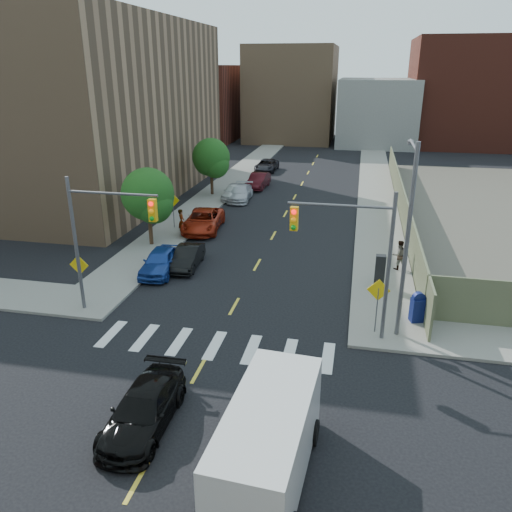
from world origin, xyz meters
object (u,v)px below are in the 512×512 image
at_px(parked_car_blue, 161,261).
at_px(payphone, 380,271).
at_px(black_sedan, 144,409).
at_px(parked_car_maroon, 258,181).
at_px(parked_car_white, 234,192).
at_px(pedestrian_west, 182,222).
at_px(cargo_van, 270,437).
at_px(parked_car_red, 203,220).
at_px(pedestrian_east, 399,255).
at_px(parked_car_black, 187,257).
at_px(mailbox, 418,307).
at_px(parked_car_silver, 240,193).
at_px(parked_car_grey, 267,165).

distance_m(parked_car_blue, payphone, 13.00).
bearing_deg(payphone, black_sedan, -121.28).
relative_size(parked_car_blue, parked_car_maroon, 0.95).
relative_size(parked_car_maroon, black_sedan, 0.97).
bearing_deg(payphone, parked_car_white, 125.82).
bearing_deg(pedestrian_west, cargo_van, -172.17).
xyz_separation_m(parked_car_red, payphone, (12.99, -8.26, 0.29)).
xyz_separation_m(parked_car_white, pedestrian_east, (14.19, -15.22, 0.32)).
height_order(parked_car_blue, parked_car_maroon, parked_car_maroon).
bearing_deg(parked_car_red, parked_car_black, -85.45).
relative_size(parked_car_white, mailbox, 2.84).
xyz_separation_m(black_sedan, pedestrian_east, (9.49, 16.42, 0.38)).
bearing_deg(parked_car_maroon, parked_car_blue, -90.03).
height_order(parked_car_silver, payphone, payphone).
distance_m(parked_car_maroon, cargo_van, 38.83).
bearing_deg(black_sedan, parked_car_red, 101.34).
bearing_deg(cargo_van, parked_car_maroon, 105.67).
height_order(parked_car_blue, parked_car_white, parked_car_blue).
distance_m(black_sedan, payphone, 15.93).
bearing_deg(parked_car_grey, pedestrian_east, -63.73).
distance_m(parked_car_maroon, mailbox, 30.16).
xyz_separation_m(parked_car_white, cargo_van, (9.38, -32.92, 0.67)).
relative_size(parked_car_maroon, payphone, 2.51).
bearing_deg(pedestrian_east, mailbox, 75.88).
relative_size(parked_car_red, parked_car_silver, 1.18).
distance_m(parked_car_black, pedestrian_east, 13.05).
xyz_separation_m(parked_car_white, parked_car_maroon, (1.30, 5.05, 0.02)).
xyz_separation_m(pedestrian_west, pedestrian_east, (15.31, -3.74, -0.04)).
relative_size(black_sedan, cargo_van, 0.79).
distance_m(parked_car_blue, cargo_van, 17.30).
height_order(parked_car_maroon, parked_car_grey, parked_car_maroon).
height_order(parked_car_red, black_sedan, parked_car_red).
distance_m(parked_car_white, cargo_van, 34.24).
xyz_separation_m(parked_car_white, parked_car_grey, (0.49, 14.02, -0.05)).
bearing_deg(parked_car_grey, parked_car_blue, -89.70).
relative_size(parked_car_black, pedestrian_west, 2.09).
relative_size(parked_car_blue, parked_car_red, 0.79).
relative_size(parked_car_white, payphone, 2.37).
distance_m(parked_car_blue, parked_car_white, 18.40).
height_order(parked_car_black, parked_car_red, parked_car_red).
distance_m(parked_car_black, parked_car_white, 17.25).
bearing_deg(parked_car_red, pedestrian_west, -128.59).
xyz_separation_m(parked_car_red, parked_car_silver, (0.65, 9.52, -0.09)).
bearing_deg(mailbox, parked_car_silver, 105.60).
relative_size(parked_car_black, parked_car_maroon, 0.86).
relative_size(parked_car_red, pedestrian_west, 2.93).
bearing_deg(parked_car_red, black_sedan, -83.24).
xyz_separation_m(parked_car_blue, parked_car_silver, (0.65, 18.14, -0.06)).
bearing_deg(black_sedan, payphone, 57.85).
bearing_deg(parked_car_red, parked_car_blue, -95.38).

